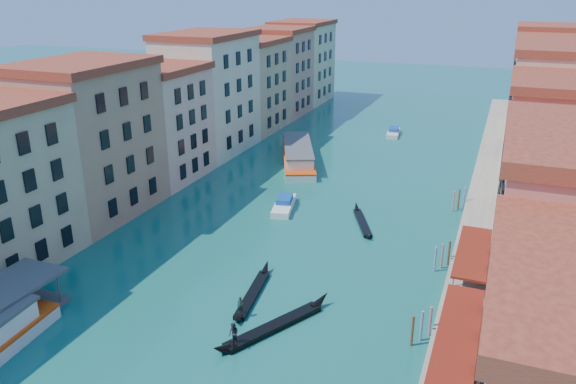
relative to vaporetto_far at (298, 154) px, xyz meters
The scene contains 11 objects.
left_bank_palazzos 19.95m from the vaporetto_far, 163.36° to the right, with size 12.80×128.40×21.00m.
right_bank_palazzos 39.80m from the vaporetto_far, ahead, with size 12.80×128.40×21.00m.
quay 31.01m from the vaporetto_far, ahead, with size 4.00×140.00×1.00m, color gray.
restaurant_awnings 56.11m from the vaporetto_far, 56.69° to the right, with size 3.20×44.55×3.12m.
mooring_poles_right 49.55m from the vaporetto_far, 56.00° to the right, with size 1.44×54.24×3.20m.
vaporetto_far is the anchor object (origin of this frame).
gondola_fore 44.03m from the vaporetto_far, 75.30° to the right, with size 2.53×11.72×2.34m.
gondola_right 49.56m from the vaporetto_far, 72.18° to the right, with size 7.33×12.41×2.71m.
gondola_far 27.22m from the vaporetto_far, 51.93° to the right, with size 5.19×10.25×1.54m.
motorboat_mid 21.01m from the vaporetto_far, 74.63° to the right, with size 3.97×7.85×1.56m.
motorboat_far 26.76m from the vaporetto_far, 64.36° to the left, with size 2.97×7.15×1.44m.
Camera 1 is at (23.40, -16.20, 29.10)m, focal length 35.00 mm.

